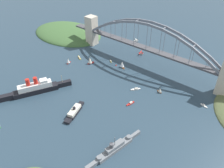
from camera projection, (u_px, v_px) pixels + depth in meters
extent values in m
plane|color=#283D4C|center=(146.00, 64.00, 336.45)|extent=(1400.00, 1400.00, 0.00)
cube|color=beige|center=(92.00, 31.00, 378.68)|extent=(15.57, 15.00, 47.75)
cube|color=#47474C|center=(148.00, 49.00, 321.70)|extent=(201.54, 11.46, 2.40)
cube|color=#47474C|center=(83.00, 27.00, 388.07)|extent=(24.00, 11.46, 2.40)
cube|color=slate|center=(218.00, 65.00, 272.34)|extent=(22.65, 1.80, 16.01)
cube|color=slate|center=(203.00, 51.00, 276.27)|extent=(22.35, 1.80, 13.22)
cube|color=slate|center=(188.00, 40.00, 281.93)|extent=(22.00, 1.80, 10.41)
cube|color=slate|center=(173.00, 31.00, 289.31)|extent=(21.60, 1.80, 7.57)
cube|color=slate|center=(159.00, 25.00, 298.41)|extent=(21.16, 1.80, 4.67)
cube|color=slate|center=(146.00, 21.00, 309.24)|extent=(21.16, 1.80, 4.67)
cube|color=slate|center=(133.00, 20.00, 321.78)|extent=(21.60, 1.80, 7.57)
cube|color=slate|center=(121.00, 20.00, 336.06)|extent=(22.00, 1.80, 10.41)
cube|color=slate|center=(110.00, 23.00, 352.05)|extent=(22.35, 1.80, 13.22)
cube|color=slate|center=(100.00, 27.00, 369.77)|extent=(22.65, 1.80, 16.01)
cube|color=slate|center=(215.00, 69.00, 265.87)|extent=(22.65, 1.80, 16.01)
cube|color=slate|center=(200.00, 54.00, 269.80)|extent=(22.35, 1.80, 13.22)
cube|color=slate|center=(184.00, 42.00, 275.46)|extent=(22.00, 1.80, 10.41)
cube|color=slate|center=(169.00, 33.00, 282.84)|extent=(21.60, 1.80, 7.57)
cube|color=slate|center=(155.00, 27.00, 291.94)|extent=(21.16, 1.80, 4.67)
cube|color=slate|center=(141.00, 23.00, 302.77)|extent=(21.16, 1.80, 4.67)
cube|color=slate|center=(128.00, 22.00, 315.32)|extent=(21.60, 1.80, 7.57)
cube|color=slate|center=(116.00, 22.00, 329.59)|extent=(22.00, 1.80, 10.41)
cube|color=slate|center=(106.00, 25.00, 345.59)|extent=(22.35, 1.80, 13.22)
cube|color=slate|center=(96.00, 29.00, 363.30)|extent=(22.65, 1.80, 16.01)
cube|color=slate|center=(224.00, 75.00, 267.57)|extent=(1.40, 10.31, 1.40)
cube|color=slate|center=(194.00, 46.00, 275.44)|extent=(1.40, 10.31, 1.40)
cube|color=slate|center=(164.00, 28.00, 290.19)|extent=(1.40, 10.31, 1.40)
cube|color=slate|center=(137.00, 21.00, 311.85)|extent=(1.40, 10.31, 1.40)
cube|color=slate|center=(113.00, 22.00, 340.39)|extent=(1.40, 10.31, 1.40)
cube|color=slate|center=(93.00, 30.00, 375.83)|extent=(1.40, 10.31, 1.40)
cylinder|color=slate|center=(209.00, 62.00, 277.40)|extent=(0.56, 0.56, 12.11)
cylinder|color=slate|center=(206.00, 65.00, 270.93)|extent=(0.56, 0.56, 12.11)
cylinder|color=slate|center=(194.00, 53.00, 285.21)|extent=(0.56, 0.56, 22.46)
cylinder|color=slate|center=(190.00, 56.00, 278.74)|extent=(0.56, 0.56, 22.46)
cylinder|color=slate|center=(179.00, 46.00, 293.88)|extent=(0.56, 0.56, 29.85)
cylinder|color=slate|center=(175.00, 48.00, 287.42)|extent=(0.56, 0.56, 29.85)
cylinder|color=slate|center=(164.00, 40.00, 303.42)|extent=(0.56, 0.56, 34.29)
cylinder|color=slate|center=(161.00, 42.00, 296.95)|extent=(0.56, 0.56, 34.29)
cylinder|color=slate|center=(151.00, 35.00, 313.81)|extent=(0.56, 0.56, 35.77)
cylinder|color=slate|center=(147.00, 37.00, 307.35)|extent=(0.56, 0.56, 35.77)
cylinder|color=slate|center=(138.00, 32.00, 325.07)|extent=(0.56, 0.56, 34.29)
cylinder|color=slate|center=(134.00, 34.00, 318.60)|extent=(0.56, 0.56, 34.29)
cylinder|color=slate|center=(126.00, 29.00, 337.19)|extent=(0.56, 0.56, 29.85)
cylinder|color=slate|center=(122.00, 32.00, 330.72)|extent=(0.56, 0.56, 29.85)
cylinder|color=slate|center=(115.00, 28.00, 350.17)|extent=(0.56, 0.56, 22.46)
cylinder|color=slate|center=(111.00, 30.00, 343.70)|extent=(0.56, 0.56, 22.46)
cylinder|color=slate|center=(105.00, 28.00, 364.01)|extent=(0.56, 0.56, 12.11)
cylinder|color=slate|center=(101.00, 30.00, 357.54)|extent=(0.56, 0.56, 12.11)
ellipsoid|color=#3D6033|center=(68.00, 33.00, 428.41)|extent=(140.46, 99.77, 18.16)
ellipsoid|color=#756B5B|center=(90.00, 33.00, 429.27)|extent=(49.16, 29.93, 9.99)
cube|color=black|center=(36.00, 90.00, 279.90)|extent=(33.19, 51.91, 6.36)
cube|color=black|center=(64.00, 84.00, 291.43)|extent=(13.12, 18.34, 6.36)
cube|color=black|center=(5.00, 98.00, 268.36)|extent=(14.17, 18.87, 6.36)
cube|color=white|center=(35.00, 86.00, 276.12)|extent=(25.85, 39.41, 6.61)
cube|color=white|center=(43.00, 81.00, 276.83)|extent=(11.04, 11.36, 3.20)
cylinder|color=red|center=(35.00, 81.00, 272.39)|extent=(4.79, 4.79, 8.42)
cylinder|color=red|center=(28.00, 82.00, 269.47)|extent=(4.79, 4.79, 8.42)
cylinder|color=tan|center=(62.00, 79.00, 285.95)|extent=(0.50, 0.50, 10.00)
cube|color=slate|center=(115.00, 149.00, 209.83)|extent=(13.13, 39.65, 3.66)
cube|color=slate|center=(135.00, 135.00, 223.68)|extent=(5.14, 13.35, 3.66)
cube|color=slate|center=(92.00, 165.00, 195.99)|extent=(5.73, 13.45, 3.66)
cube|color=slate|center=(115.00, 146.00, 207.61)|extent=(8.53, 20.16, 3.98)
cylinder|color=slate|center=(129.00, 137.00, 217.64)|extent=(4.66, 4.66, 2.20)
cylinder|color=slate|center=(99.00, 158.00, 198.61)|extent=(4.66, 4.66, 2.20)
cylinder|color=slate|center=(115.00, 141.00, 203.53)|extent=(0.60, 0.60, 10.00)
cylinder|color=#4C4C51|center=(111.00, 146.00, 203.09)|extent=(3.66, 3.66, 4.40)
cube|color=black|center=(75.00, 112.00, 250.83)|extent=(14.34, 22.95, 2.69)
cube|color=black|center=(81.00, 104.00, 261.77)|extent=(7.49, 8.57, 2.69)
cube|color=black|center=(68.00, 121.00, 239.89)|extent=(8.52, 8.92, 2.69)
cube|color=beige|center=(74.00, 110.00, 249.14)|extent=(12.65, 20.87, 3.14)
cylinder|color=black|center=(74.00, 108.00, 247.52)|extent=(3.12, 3.12, 2.40)
cylinder|color=#B7B7B2|center=(135.00, 41.00, 401.00)|extent=(3.18, 5.26, 0.90)
cylinder|color=#B7B7B2|center=(136.00, 42.00, 398.42)|extent=(3.18, 5.26, 0.90)
cylinder|color=black|center=(135.00, 40.00, 400.40)|extent=(0.14, 0.14, 1.16)
cylinder|color=black|center=(136.00, 41.00, 397.82)|extent=(0.14, 0.14, 1.16)
ellipsoid|color=beige|center=(136.00, 40.00, 398.39)|extent=(4.46, 7.30, 1.31)
cylinder|color=black|center=(138.00, 40.00, 399.52)|extent=(1.47, 1.26, 1.24)
cube|color=beige|center=(136.00, 40.00, 398.38)|extent=(9.29, 5.70, 0.20)
cube|color=beige|center=(134.00, 40.00, 397.21)|extent=(3.73, 2.58, 0.12)
cube|color=black|center=(134.00, 40.00, 396.47)|extent=(0.59, 1.04, 1.50)
cylinder|color=#B7B7B2|center=(140.00, 54.00, 360.37)|extent=(6.33, 2.54, 0.90)
cylinder|color=#B7B7B2|center=(141.00, 54.00, 362.74)|extent=(6.33, 2.54, 0.90)
cylinder|color=maroon|center=(141.00, 54.00, 359.77)|extent=(0.14, 0.14, 1.18)
cylinder|color=maroon|center=(141.00, 53.00, 362.14)|extent=(0.14, 0.14, 1.18)
ellipsoid|color=#B21E19|center=(141.00, 53.00, 360.28)|extent=(6.71, 2.86, 1.15)
cylinder|color=maroon|center=(139.00, 52.00, 361.27)|extent=(1.06, 1.26, 1.09)
cube|color=#B21E19|center=(140.00, 52.00, 360.27)|extent=(4.81, 12.00, 0.20)
cube|color=#B21E19|center=(143.00, 53.00, 359.24)|extent=(2.27, 4.68, 0.12)
cube|color=maroon|center=(143.00, 52.00, 358.53)|extent=(1.09, 0.41, 1.50)
cube|color=silver|center=(204.00, 106.00, 260.61)|extent=(5.64, 3.51, 0.99)
cube|color=silver|center=(207.00, 108.00, 258.22)|extent=(2.01, 1.59, 0.99)
cube|color=silver|center=(201.00, 104.00, 262.99)|extent=(2.08, 1.81, 0.99)
cube|color=beige|center=(204.00, 105.00, 260.46)|extent=(3.00, 2.34, 1.05)
cube|color=gold|center=(79.00, 58.00, 351.75)|extent=(7.77, 5.62, 1.04)
cube|color=gold|center=(79.00, 56.00, 355.53)|extent=(2.83, 2.32, 1.04)
cube|color=gold|center=(80.00, 59.00, 347.97)|extent=(2.95, 2.55, 1.04)
cube|color=beige|center=(80.00, 57.00, 350.42)|extent=(4.22, 3.43, 1.10)
cube|color=#B2231E|center=(91.00, 63.00, 338.74)|extent=(4.82, 7.08, 1.03)
cube|color=#B2231E|center=(93.00, 62.00, 340.74)|extent=(1.97, 2.46, 1.03)
cube|color=#B2231E|center=(88.00, 64.00, 336.73)|extent=(2.25, 2.54, 1.03)
cylinder|color=tan|center=(91.00, 59.00, 335.61)|extent=(0.16, 0.16, 10.56)
cone|color=silver|center=(90.00, 60.00, 335.04)|extent=(7.30, 7.30, 8.45)
cube|color=#2D6B3D|center=(0.00, 128.00, 233.31)|extent=(2.27, 1.98, 0.92)
cube|color=brown|center=(159.00, 92.00, 281.96)|extent=(4.60, 3.08, 1.02)
cube|color=brown|center=(158.00, 91.00, 283.92)|extent=(1.60, 1.23, 1.02)
cube|color=brown|center=(161.00, 93.00, 280.01)|extent=(1.65, 1.38, 1.02)
cylinder|color=tan|center=(159.00, 89.00, 280.14)|extent=(0.16, 0.16, 6.08)
cone|color=silver|center=(160.00, 90.00, 279.46)|extent=(4.93, 4.93, 4.86)
cube|color=#B2231E|center=(69.00, 63.00, 339.22)|extent=(3.36, 5.47, 0.87)
cube|color=#B2231E|center=(70.00, 62.00, 341.71)|extent=(1.37, 1.88, 0.87)
cube|color=#B2231E|center=(68.00, 64.00, 336.74)|extent=(1.56, 1.93, 0.87)
cylinder|color=tan|center=(69.00, 60.00, 336.97)|extent=(0.16, 0.16, 7.95)
cone|color=white|center=(68.00, 61.00, 336.11)|extent=(5.66, 5.66, 6.36)
cube|color=#B2231E|center=(130.00, 104.00, 263.79)|extent=(4.16, 7.25, 1.05)
cube|color=#B2231E|center=(127.00, 105.00, 261.47)|extent=(1.99, 2.54, 1.05)
cube|color=#B2231E|center=(133.00, 102.00, 266.12)|extent=(2.30, 2.60, 1.05)
cube|color=beige|center=(131.00, 102.00, 263.55)|extent=(2.92, 3.79, 1.30)
cube|color=gold|center=(111.00, 61.00, 342.69)|extent=(4.59, 4.24, 1.03)
cube|color=gold|center=(110.00, 60.00, 345.24)|extent=(1.74, 1.66, 1.03)
cube|color=gold|center=(111.00, 62.00, 340.14)|extent=(1.85, 1.78, 1.03)
cube|color=beige|center=(111.00, 61.00, 341.56)|extent=(2.59, 2.46, 1.23)
cube|color=silver|center=(135.00, 89.00, 285.99)|extent=(7.02, 7.71, 1.13)
cube|color=silver|center=(132.00, 90.00, 285.17)|extent=(2.85, 2.97, 1.13)
cube|color=silver|center=(139.00, 89.00, 286.81)|extent=(3.10, 3.18, 1.13)
cube|color=beige|center=(136.00, 88.00, 285.48)|extent=(4.21, 4.41, 1.15)
cube|color=brown|center=(122.00, 67.00, 328.73)|extent=(7.00, 5.09, 0.93)
cube|color=brown|center=(124.00, 69.00, 325.66)|extent=(2.46, 2.00, 0.93)
cube|color=brown|center=(121.00, 66.00, 331.81)|extent=(2.56, 2.24, 0.93)
cylinder|color=tan|center=(123.00, 64.00, 325.32)|extent=(0.16, 0.16, 9.45)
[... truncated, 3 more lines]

